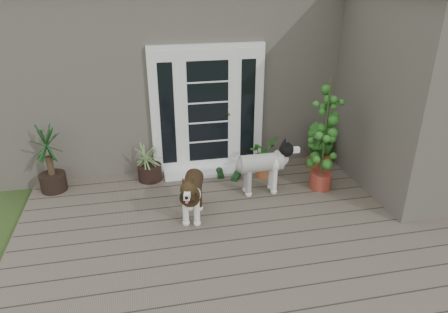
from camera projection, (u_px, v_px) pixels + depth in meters
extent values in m
cube|color=#6B5B4C|center=(252.00, 241.00, 5.37)|extent=(6.20, 4.60, 0.12)
cube|color=#665E54|center=(200.00, 63.00, 8.54)|extent=(7.40, 4.00, 3.10)
cube|color=#665E54|center=(418.00, 96.00, 6.28)|extent=(1.60, 2.40, 3.10)
cube|color=white|center=(208.00, 110.00, 6.82)|extent=(1.90, 0.14, 2.15)
cube|color=white|center=(211.00, 171.00, 7.08)|extent=(1.60, 0.40, 0.05)
imported|color=#245C1A|center=(263.00, 160.00, 6.84)|extent=(0.68, 0.68, 0.62)
imported|color=#1A5618|center=(315.00, 152.00, 7.18)|extent=(0.50, 0.50, 0.58)
imported|color=#19591C|center=(325.00, 149.00, 7.37)|extent=(0.38, 0.38, 0.53)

